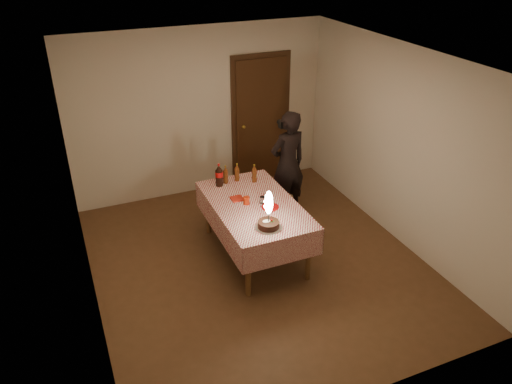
{
  "coord_description": "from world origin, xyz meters",
  "views": [
    {
      "loc": [
        -2.06,
        -4.79,
        3.85
      ],
      "look_at": [
        0.04,
        0.17,
        0.95
      ],
      "focal_mm": 35.0,
      "sensor_mm": 36.0,
      "label": 1
    }
  ],
  "objects_px": {
    "red_cup": "(246,200)",
    "amber_bottle_right": "(254,174)",
    "amber_bottle_left": "(226,175)",
    "amber_bottle_mid": "(237,173)",
    "birthday_cake": "(269,218)",
    "red_plate": "(270,207)",
    "clear_cup": "(262,200)",
    "dining_table": "(254,211)",
    "photographer": "(288,164)",
    "cola_bottle": "(219,175)"
  },
  "relations": [
    {
      "from": "dining_table",
      "to": "clear_cup",
      "type": "bearing_deg",
      "value": -15.21
    },
    {
      "from": "clear_cup",
      "to": "amber_bottle_right",
      "type": "relative_size",
      "value": 0.35
    },
    {
      "from": "red_plate",
      "to": "photographer",
      "type": "height_order",
      "value": "photographer"
    },
    {
      "from": "red_cup",
      "to": "birthday_cake",
      "type": "bearing_deg",
      "value": -87.33
    },
    {
      "from": "amber_bottle_mid",
      "to": "photographer",
      "type": "xyz_separation_m",
      "value": [
        0.84,
        0.15,
        -0.08
      ]
    },
    {
      "from": "cola_bottle",
      "to": "amber_bottle_left",
      "type": "xyz_separation_m",
      "value": [
        0.11,
        0.04,
        -0.03
      ]
    },
    {
      "from": "red_plate",
      "to": "cola_bottle",
      "type": "bearing_deg",
      "value": 115.72
    },
    {
      "from": "amber_bottle_left",
      "to": "amber_bottle_mid",
      "type": "bearing_deg",
      "value": 1.6
    },
    {
      "from": "birthday_cake",
      "to": "red_plate",
      "type": "distance_m",
      "value": 0.48
    },
    {
      "from": "dining_table",
      "to": "photographer",
      "type": "bearing_deg",
      "value": 43.62
    },
    {
      "from": "red_cup",
      "to": "clear_cup",
      "type": "distance_m",
      "value": 0.2
    },
    {
      "from": "red_plate",
      "to": "red_cup",
      "type": "height_order",
      "value": "red_cup"
    },
    {
      "from": "amber_bottle_mid",
      "to": "photographer",
      "type": "height_order",
      "value": "photographer"
    },
    {
      "from": "amber_bottle_right",
      "to": "clear_cup",
      "type": "bearing_deg",
      "value": -103.31
    },
    {
      "from": "amber_bottle_right",
      "to": "photographer",
      "type": "xyz_separation_m",
      "value": [
        0.63,
        0.27,
        -0.08
      ]
    },
    {
      "from": "amber_bottle_left",
      "to": "amber_bottle_right",
      "type": "xyz_separation_m",
      "value": [
        0.37,
        -0.12,
        0.0
      ]
    },
    {
      "from": "dining_table",
      "to": "photographer",
      "type": "xyz_separation_m",
      "value": [
        0.87,
        0.83,
        0.14
      ]
    },
    {
      "from": "clear_cup",
      "to": "red_plate",
      "type": "bearing_deg",
      "value": -70.44
    },
    {
      "from": "dining_table",
      "to": "red_plate",
      "type": "relative_size",
      "value": 7.82
    },
    {
      "from": "dining_table",
      "to": "amber_bottle_right",
      "type": "height_order",
      "value": "amber_bottle_right"
    },
    {
      "from": "red_plate",
      "to": "clear_cup",
      "type": "bearing_deg",
      "value": 109.56
    },
    {
      "from": "birthday_cake",
      "to": "red_cup",
      "type": "xyz_separation_m",
      "value": [
        -0.03,
        0.61,
        -0.08
      ]
    },
    {
      "from": "cola_bottle",
      "to": "amber_bottle_mid",
      "type": "relative_size",
      "value": 1.25
    },
    {
      "from": "clear_cup",
      "to": "amber_bottle_mid",
      "type": "relative_size",
      "value": 0.35
    },
    {
      "from": "clear_cup",
      "to": "cola_bottle",
      "type": "bearing_deg",
      "value": 116.88
    },
    {
      "from": "dining_table",
      "to": "amber_bottle_right",
      "type": "bearing_deg",
      "value": 67.24
    },
    {
      "from": "dining_table",
      "to": "amber_bottle_right",
      "type": "relative_size",
      "value": 6.75
    },
    {
      "from": "cola_bottle",
      "to": "clear_cup",
      "type": "bearing_deg",
      "value": -63.12
    },
    {
      "from": "dining_table",
      "to": "amber_bottle_left",
      "type": "relative_size",
      "value": 6.75
    },
    {
      "from": "clear_cup",
      "to": "photographer",
      "type": "xyz_separation_m",
      "value": [
        0.77,
        0.86,
        -0.01
      ]
    },
    {
      "from": "red_cup",
      "to": "amber_bottle_right",
      "type": "height_order",
      "value": "amber_bottle_right"
    },
    {
      "from": "amber_bottle_right",
      "to": "cola_bottle",
      "type": "bearing_deg",
      "value": 170.82
    },
    {
      "from": "clear_cup",
      "to": "amber_bottle_left",
      "type": "height_order",
      "value": "amber_bottle_left"
    },
    {
      "from": "birthday_cake",
      "to": "amber_bottle_right",
      "type": "distance_m",
      "value": 1.18
    },
    {
      "from": "birthday_cake",
      "to": "amber_bottle_mid",
      "type": "bearing_deg",
      "value": 85.51
    },
    {
      "from": "amber_bottle_mid",
      "to": "photographer",
      "type": "distance_m",
      "value": 0.85
    },
    {
      "from": "amber_bottle_right",
      "to": "amber_bottle_mid",
      "type": "height_order",
      "value": "same"
    },
    {
      "from": "red_cup",
      "to": "photographer",
      "type": "height_order",
      "value": "photographer"
    },
    {
      "from": "birthday_cake",
      "to": "amber_bottle_left",
      "type": "relative_size",
      "value": 1.86
    },
    {
      "from": "amber_bottle_mid",
      "to": "red_plate",
      "type": "bearing_deg",
      "value": -82.43
    },
    {
      "from": "red_cup",
      "to": "amber_bottle_right",
      "type": "bearing_deg",
      "value": 58.01
    },
    {
      "from": "clear_cup",
      "to": "amber_bottle_left",
      "type": "distance_m",
      "value": 0.75
    },
    {
      "from": "amber_bottle_left",
      "to": "amber_bottle_right",
      "type": "height_order",
      "value": "same"
    },
    {
      "from": "dining_table",
      "to": "birthday_cake",
      "type": "height_order",
      "value": "birthday_cake"
    },
    {
      "from": "dining_table",
      "to": "clear_cup",
      "type": "xyz_separation_m",
      "value": [
        0.1,
        -0.03,
        0.15
      ]
    },
    {
      "from": "cola_bottle",
      "to": "amber_bottle_right",
      "type": "bearing_deg",
      "value": -9.18
    },
    {
      "from": "red_cup",
      "to": "clear_cup",
      "type": "relative_size",
      "value": 1.11
    },
    {
      "from": "dining_table",
      "to": "photographer",
      "type": "distance_m",
      "value": 1.21
    },
    {
      "from": "birthday_cake",
      "to": "amber_bottle_left",
      "type": "height_order",
      "value": "birthday_cake"
    },
    {
      "from": "amber_bottle_right",
      "to": "birthday_cake",
      "type": "bearing_deg",
      "value": -104.9
    }
  ]
}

